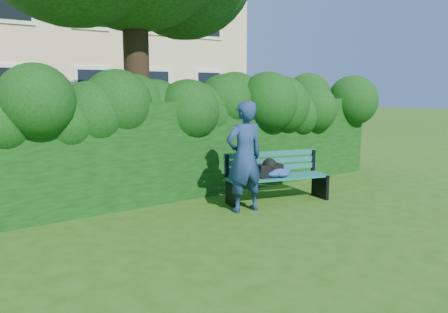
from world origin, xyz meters
TOP-DOWN VIEW (x-y plane):
  - ground at (0.00, 0.00)m, footprint 80.00×80.00m
  - hedge at (0.00, 2.20)m, footprint 10.00×1.00m
  - park_bench at (1.22, 0.71)m, footprint 1.96×1.02m
  - man_reading at (0.37, 0.54)m, footprint 0.72×0.52m

SIDE VIEW (x-z plane):
  - ground at x=0.00m, z-range 0.00..0.00m
  - park_bench at x=1.22m, z-range 0.05..0.94m
  - hedge at x=0.00m, z-range 0.00..1.80m
  - man_reading at x=0.37m, z-range 0.00..1.84m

